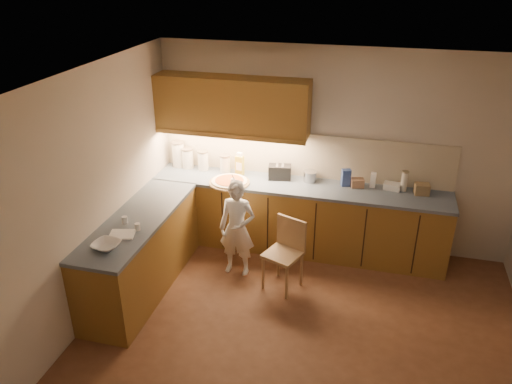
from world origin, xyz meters
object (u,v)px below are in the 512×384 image
at_px(oil_jug, 240,165).
at_px(toaster, 280,172).
at_px(wooden_chair, 286,249).
at_px(pizza_on_board, 230,182).
at_px(child, 237,228).

xyz_separation_m(oil_jug, toaster, (0.54, 0.00, -0.05)).
xyz_separation_m(wooden_chair, oil_jug, (-0.83, 0.96, 0.57)).
xyz_separation_m(pizza_on_board, oil_jug, (0.05, 0.30, 0.12)).
distance_m(child, wooden_chair, 0.64).
distance_m(pizza_on_board, oil_jug, 0.33).
xyz_separation_m(pizza_on_board, wooden_chair, (0.88, -0.66, -0.45)).
distance_m(pizza_on_board, child, 0.69).
relative_size(wooden_chair, oil_jug, 2.75).
bearing_deg(oil_jug, toaster, 0.37).
height_order(wooden_chair, toaster, toaster).
height_order(wooden_chair, oil_jug, oil_jug).
bearing_deg(wooden_chair, child, -169.48).
height_order(child, oil_jug, oil_jug).
xyz_separation_m(child, wooden_chair, (0.62, -0.12, -0.11)).
relative_size(child, oil_jug, 3.92).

